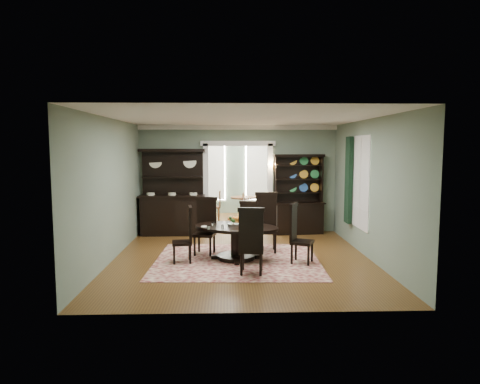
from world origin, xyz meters
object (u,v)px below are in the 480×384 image
object	(u,v)px
welsh_dresser	(298,205)
parlor_table	(243,205)
dining_table	(236,236)
sideboard	(173,205)

from	to	relation	value
welsh_dresser	parlor_table	bearing A→B (deg)	118.28
dining_table	parlor_table	size ratio (longest dim) A/B	2.57
dining_table	welsh_dresser	size ratio (longest dim) A/B	0.98
sideboard	parlor_table	xyz separation A→B (m)	(2.04, 2.16, -0.31)
dining_table	welsh_dresser	xyz separation A→B (m)	(1.80, 2.76, 0.30)
welsh_dresser	sideboard	bearing A→B (deg)	174.61
welsh_dresser	parlor_table	xyz separation A→B (m)	(-1.45, 2.13, -0.29)
dining_table	welsh_dresser	world-z (taller)	welsh_dresser
dining_table	sideboard	distance (m)	3.22
welsh_dresser	parlor_table	size ratio (longest dim) A/B	2.61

